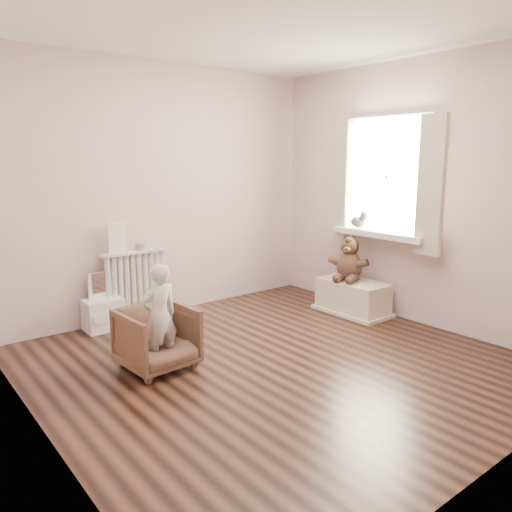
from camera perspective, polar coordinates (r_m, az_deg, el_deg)
floor at (r=4.18m, az=2.28°, el=-12.03°), size 3.60×3.60×0.01m
ceiling at (r=3.96m, az=2.60°, el=25.11°), size 3.60×3.60×0.01m
back_wall at (r=5.34m, az=-10.40°, el=7.28°), size 3.60×0.02×2.60m
left_wall at (r=3.01m, az=-24.52°, el=3.56°), size 0.02×3.60×2.60m
right_wall at (r=5.21m, az=17.68°, el=6.85°), size 0.02×3.60×2.60m
window at (r=5.35m, az=14.84°, el=8.71°), size 0.03×0.90×1.10m
window_sill at (r=5.33m, az=13.95°, el=2.47°), size 0.22×1.10×0.06m
curtain_left at (r=4.93m, az=19.37°, el=7.58°), size 0.06×0.26×1.30m
curtain_right at (r=5.63m, az=9.44°, el=8.42°), size 0.06×0.26×1.30m
radiator at (r=5.19m, az=-13.48°, el=-3.13°), size 0.70×0.13×0.73m
paper_doll at (r=5.03m, az=-15.60°, el=2.07°), size 0.18×0.02×0.30m
tin_a at (r=5.14m, az=-13.03°, el=1.04°), size 0.11×0.11×0.06m
toy_vanity at (r=5.06m, az=-17.12°, el=-5.06°), size 0.36×0.25×0.56m
armchair at (r=4.06m, az=-11.21°, el=-9.21°), size 0.56×0.58×0.49m
child at (r=3.95m, az=-10.98°, el=-6.81°), size 0.32×0.22×0.84m
toy_bench at (r=5.47m, az=11.00°, el=-4.36°), size 0.39×0.75×0.35m
teddy_bear at (r=5.41m, az=10.68°, el=0.59°), size 0.47×0.42×0.47m
plush_cat at (r=5.47m, az=11.64°, el=4.17°), size 0.22×0.26×0.19m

